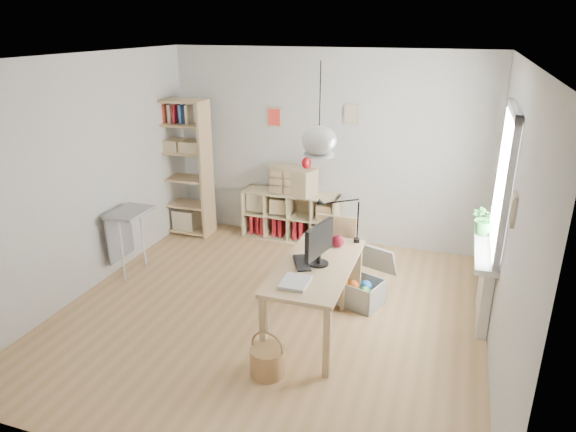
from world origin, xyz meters
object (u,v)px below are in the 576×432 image
(cube_shelf, at_px, (290,219))
(monitor, at_px, (319,242))
(desk, at_px, (316,273))
(drawer_chest, at_px, (293,180))
(tall_bookshelf, at_px, (182,162))
(storage_chest, at_px, (359,285))
(chair, at_px, (332,254))

(cube_shelf, distance_m, monitor, 2.55)
(desk, relative_size, drawer_chest, 2.28)
(tall_bookshelf, relative_size, storage_chest, 2.49)
(cube_shelf, bearing_deg, chair, -56.20)
(storage_chest, distance_m, drawer_chest, 2.05)
(tall_bookshelf, height_order, monitor, tall_bookshelf)
(monitor, bearing_deg, chair, 105.95)
(desk, relative_size, tall_bookshelf, 0.75)
(monitor, bearing_deg, drawer_chest, 127.48)
(cube_shelf, bearing_deg, storage_chest, -48.27)
(chair, xyz_separation_m, monitor, (0.03, -0.71, 0.45))
(storage_chest, distance_m, monitor, 1.11)
(cube_shelf, height_order, monitor, monitor)
(tall_bookshelf, relative_size, monitor, 4.09)
(drawer_chest, bearing_deg, cube_shelf, 167.30)
(storage_chest, bearing_deg, drawer_chest, 150.47)
(cube_shelf, bearing_deg, monitor, -64.84)
(storage_chest, bearing_deg, monitor, -92.41)
(desk, bearing_deg, monitor, 28.95)
(storage_chest, bearing_deg, desk, -93.48)
(monitor, relative_size, drawer_chest, 0.74)
(monitor, height_order, drawer_chest, monitor)
(chair, distance_m, drawer_chest, 1.78)
(desk, height_order, cube_shelf, desk)
(cube_shelf, height_order, storage_chest, cube_shelf)
(chair, bearing_deg, monitor, -85.77)
(drawer_chest, bearing_deg, desk, -47.17)
(desk, xyz_separation_m, cube_shelf, (-1.02, 2.23, -0.36))
(cube_shelf, relative_size, tall_bookshelf, 0.70)
(chair, bearing_deg, desk, -87.45)
(cube_shelf, relative_size, monitor, 2.86)
(desk, relative_size, cube_shelf, 1.07)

